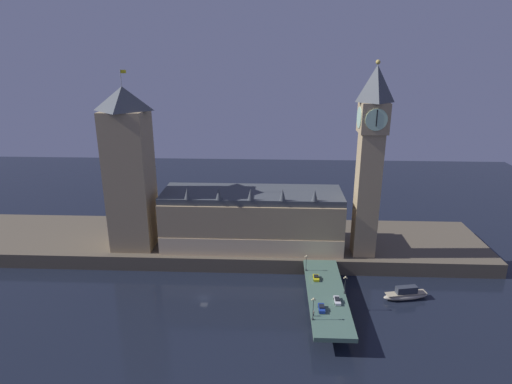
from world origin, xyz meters
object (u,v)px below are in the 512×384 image
at_px(clock_tower, 370,158).
at_px(victoria_tower, 130,170).
at_px(street_lamp_near, 313,306).
at_px(boat_downstream, 406,294).
at_px(street_lamp_far, 306,261).
at_px(car_northbound_trail, 322,308).
at_px(pedestrian_near_rail, 314,313).
at_px(street_lamp_mid, 345,283).
at_px(car_northbound_lead, 316,278).
at_px(car_southbound_lead, 337,300).

xyz_separation_m(clock_tower, victoria_tower, (-90.06, 3.80, -6.59)).
height_order(street_lamp_near, boat_downstream, street_lamp_near).
bearing_deg(victoria_tower, street_lamp_far, -16.31).
distance_m(car_northbound_trail, street_lamp_near, 6.96).
xyz_separation_m(pedestrian_near_rail, street_lamp_mid, (10.99, 12.87, 2.96)).
height_order(car_northbound_lead, car_southbound_lead, car_southbound_lead).
bearing_deg(car_southbound_lead, boat_downstream, 27.00).
height_order(pedestrian_near_rail, boat_downstream, pedestrian_near_rail).
relative_size(victoria_tower, boat_downstream, 4.20).
bearing_deg(car_northbound_trail, victoria_tower, 147.88).
bearing_deg(car_northbound_trail, car_northbound_lead, 90.00).
xyz_separation_m(victoria_tower, boat_downstream, (100.91, -26.70, -35.52)).
xyz_separation_m(clock_tower, car_southbound_lead, (-14.43, -35.78, -36.97)).
xyz_separation_m(clock_tower, car_northbound_trail, (-19.73, -40.36, -36.88)).
height_order(car_northbound_trail, street_lamp_far, street_lamp_far).
height_order(clock_tower, car_southbound_lead, clock_tower).
distance_m(clock_tower, street_lamp_near, 60.56).
distance_m(car_southbound_lead, boat_downstream, 28.83).
bearing_deg(street_lamp_near, pedestrian_near_rail, 77.79).
distance_m(street_lamp_near, street_lamp_far, 29.45).
relative_size(car_northbound_trail, car_southbound_lead, 0.95).
xyz_separation_m(car_northbound_trail, pedestrian_near_rail, (-2.65, -3.12, 0.20)).
bearing_deg(street_lamp_far, street_lamp_near, -90.00).
relative_size(car_northbound_lead, pedestrian_near_rail, 2.23).
height_order(car_northbound_trail, car_southbound_lead, car_northbound_trail).
bearing_deg(car_northbound_trail, boat_downstream, 29.73).
relative_size(victoria_tower, car_northbound_trail, 15.47).
xyz_separation_m(car_southbound_lead, street_lamp_mid, (3.05, 5.17, 3.25)).
distance_m(clock_tower, car_northbound_lead, 47.29).
xyz_separation_m(car_northbound_lead, car_southbound_lead, (5.29, -13.88, 0.01)).
xyz_separation_m(car_northbound_lead, boat_downstream, (30.57, -1.00, -5.14)).
distance_m(car_northbound_lead, street_lamp_near, 23.95).
bearing_deg(victoria_tower, car_northbound_lead, -20.07).
height_order(car_southbound_lead, boat_downstream, car_southbound_lead).
bearing_deg(boat_downstream, victoria_tower, 165.18).
distance_m(car_southbound_lead, street_lamp_mid, 6.82).
xyz_separation_m(car_northbound_trail, boat_downstream, (30.57, 17.46, -5.24)).
relative_size(street_lamp_mid, boat_downstream, 0.38).
relative_size(pedestrian_near_rail, street_lamp_near, 0.24).
height_order(street_lamp_mid, street_lamp_far, street_lamp_mid).
bearing_deg(pedestrian_near_rail, boat_downstream, 31.78).
xyz_separation_m(victoria_tower, car_southbound_lead, (75.63, -39.58, -30.37)).
bearing_deg(pedestrian_near_rail, victoria_tower, 145.06).
distance_m(pedestrian_near_rail, street_lamp_near, 4.07).
relative_size(car_northbound_trail, street_lamp_mid, 0.71).
height_order(victoria_tower, boat_downstream, victoria_tower).
relative_size(clock_tower, victoria_tower, 1.05).
distance_m(car_northbound_trail, pedestrian_near_rail, 4.10).
distance_m(pedestrian_near_rail, boat_downstream, 39.45).
distance_m(victoria_tower, car_southbound_lead, 90.60).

